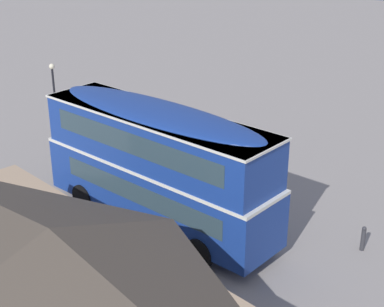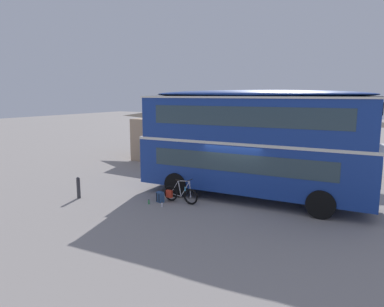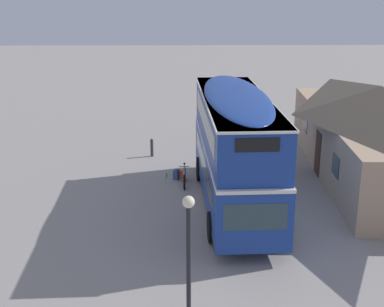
{
  "view_description": "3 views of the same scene",
  "coord_description": "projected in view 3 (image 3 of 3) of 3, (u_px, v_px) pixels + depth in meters",
  "views": [
    {
      "loc": [
        -14.25,
        13.96,
        11.44
      ],
      "look_at": [
        0.38,
        -1.37,
        2.4
      ],
      "focal_mm": 54.18,
      "sensor_mm": 36.0,
      "label": 1
    },
    {
      "loc": [
        5.94,
        -14.15,
        4.62
      ],
      "look_at": [
        -1.52,
        -1.4,
        2.17
      ],
      "focal_mm": 33.71,
      "sensor_mm": 36.0,
      "label": 2
    },
    {
      "loc": [
        20.85,
        -1.51,
        8.79
      ],
      "look_at": [
        -0.97,
        -1.18,
        1.85
      ],
      "focal_mm": 50.13,
      "sensor_mm": 36.0,
      "label": 3
    }
  ],
  "objects": [
    {
      "name": "water_bottle_clear_plastic",
      "position": [
        165.0,
        180.0,
        24.76
      ],
      "size": [
        0.07,
        0.07,
        0.21
      ],
      "color": "silver",
      "rests_on": "ground"
    },
    {
      "name": "ground_plane",
      "position": [
        220.0,
        202.0,
        22.55
      ],
      "size": [
        120.0,
        120.0,
        0.0
      ],
      "primitive_type": "plane",
      "color": "gray"
    },
    {
      "name": "kerb_bollard",
      "position": [
        152.0,
        147.0,
        28.4
      ],
      "size": [
        0.16,
        0.16,
        0.97
      ],
      "color": "#333338",
      "rests_on": "ground"
    },
    {
      "name": "double_decker_bus",
      "position": [
        235.0,
        145.0,
        21.4
      ],
      "size": [
        10.23,
        2.95,
        4.79
      ],
      "color": "black",
      "rests_on": "ground"
    },
    {
      "name": "touring_bicycle",
      "position": [
        184.0,
        177.0,
        24.41
      ],
      "size": [
        1.69,
        0.46,
        1.06
      ],
      "color": "black",
      "rests_on": "ground"
    },
    {
      "name": "street_lamp",
      "position": [
        189.0,
        263.0,
        12.21
      ],
      "size": [
        0.28,
        0.28,
        4.35
      ],
      "color": "black",
      "rests_on": "ground"
    },
    {
      "name": "water_bottle_green_metal",
      "position": [
        167.0,
        175.0,
        25.43
      ],
      "size": [
        0.06,
        0.06,
        0.21
      ],
      "color": "green",
      "rests_on": "ground"
    },
    {
      "name": "pub_building",
      "position": [
        377.0,
        130.0,
        25.19
      ],
      "size": [
        14.39,
        6.29,
        4.3
      ],
      "color": "tan",
      "rests_on": "ground"
    },
    {
      "name": "backpack_on_ground",
      "position": [
        176.0,
        174.0,
        25.15
      ],
      "size": [
        0.38,
        0.35,
        0.49
      ],
      "color": "#2D4C7A",
      "rests_on": "ground"
    }
  ]
}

